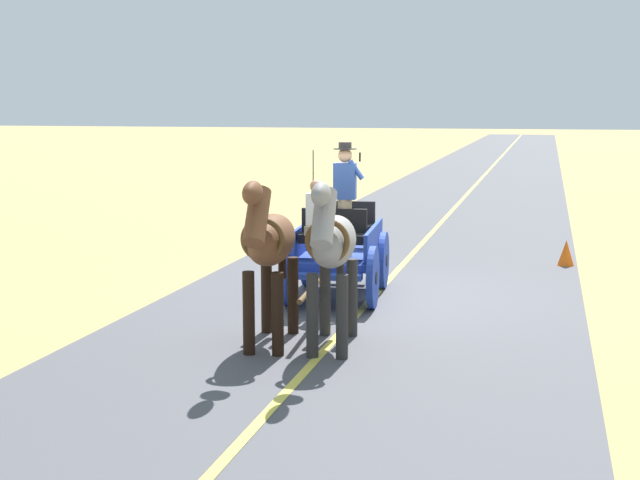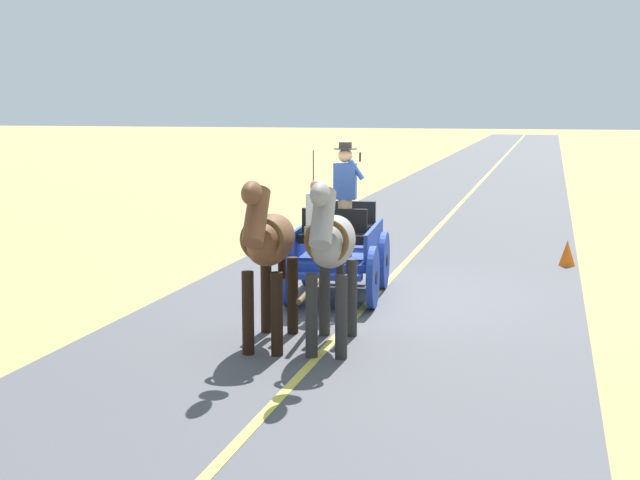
{
  "view_description": "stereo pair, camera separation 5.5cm",
  "coord_description": "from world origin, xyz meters",
  "px_view_note": "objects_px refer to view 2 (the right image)",
  "views": [
    {
      "loc": [
        -2.64,
        13.85,
        3.08
      ],
      "look_at": [
        0.57,
        1.29,
        1.1
      ],
      "focal_mm": 50.01,
      "sensor_mm": 36.0,
      "label": 1
    },
    {
      "loc": [
        -2.69,
        13.84,
        3.08
      ],
      "look_at": [
        0.57,
        1.29,
        1.1
      ],
      "focal_mm": 50.01,
      "sensor_mm": 36.0,
      "label": 2
    }
  ],
  "objects_px": {
    "horse_drawn_carriage": "(338,247)",
    "traffic_cone": "(567,253)",
    "horse_off_side": "(269,244)",
    "horse_near_side": "(331,246)"
  },
  "relations": [
    {
      "from": "horse_drawn_carriage",
      "to": "horse_off_side",
      "type": "distance_m",
      "value": 3.1
    },
    {
      "from": "horse_near_side",
      "to": "traffic_cone",
      "type": "distance_m",
      "value": 7.55
    },
    {
      "from": "horse_drawn_carriage",
      "to": "horse_near_side",
      "type": "bearing_deg",
      "value": 101.79
    },
    {
      "from": "horse_drawn_carriage",
      "to": "traffic_cone",
      "type": "xyz_separation_m",
      "value": [
        -3.61,
        -3.86,
        -0.57
      ]
    },
    {
      "from": "horse_off_side",
      "to": "traffic_cone",
      "type": "distance_m",
      "value": 7.95
    },
    {
      "from": "horse_drawn_carriage",
      "to": "traffic_cone",
      "type": "bearing_deg",
      "value": -133.12
    },
    {
      "from": "horse_near_side",
      "to": "horse_off_side",
      "type": "height_order",
      "value": "same"
    },
    {
      "from": "traffic_cone",
      "to": "horse_near_side",
      "type": "bearing_deg",
      "value": 66.42
    },
    {
      "from": "horse_near_side",
      "to": "horse_off_side",
      "type": "bearing_deg",
      "value": 4.24
    },
    {
      "from": "horse_drawn_carriage",
      "to": "horse_off_side",
      "type": "bearing_deg",
      "value": 86.71
    }
  ]
}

